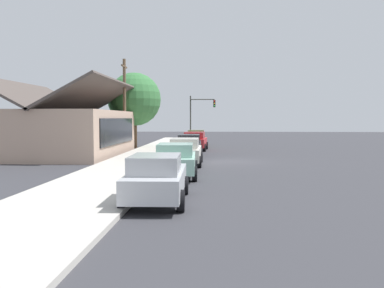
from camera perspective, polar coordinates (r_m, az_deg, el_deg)
The scene contains 13 objects.
ground_plane at distance 27.25m, azimuth 5.02°, elevation -2.34°, with size 120.00×120.00×0.00m, color #38383D.
sidewalk_curb at distance 27.62m, azimuth -6.67°, elevation -2.10°, with size 60.00×4.20×0.16m, color beige.
car_silver at distance 13.88m, azimuth -4.77°, elevation -4.56°, with size 4.71×2.03×1.59m.
car_seafoam at distance 19.80m, azimuth -2.20°, elevation -2.15°, with size 4.55×2.14×1.59m.
car_ivory at distance 24.97m, azimuth -0.90°, elevation -0.98°, with size 4.84×1.99×1.59m.
car_charcoal at distance 30.89m, azimuth -0.39°, elevation -0.12°, with size 4.90×2.09×1.59m.
car_cherry at distance 36.33m, azimuth 0.40°, elevation 0.41°, with size 4.38×2.18×1.59m.
car_olive at distance 42.25m, azimuth 0.55°, elevation 0.84°, with size 4.62×2.06×1.59m.
storefront_building at distance 32.83m, azimuth -16.60°, elevation 1.68°, with size 13.18×8.18×5.54m.
shade_tree at distance 39.57m, azimuth -7.73°, elevation 5.94°, with size 4.88×4.88×6.94m.
traffic_light_main at distance 46.39m, azimuth 1.11°, elevation 4.38°, with size 0.37×2.79×5.20m.
utility_pole_wooden at distance 34.76m, azimuth -9.03°, elevation 5.37°, with size 1.80×0.24×7.50m.
fire_hydrant_red at distance 37.82m, azimuth -1.88°, elevation 0.05°, with size 0.22×0.22×0.71m.
Camera 1 is at (-27.09, 0.91, 2.75)m, focal length 39.77 mm.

